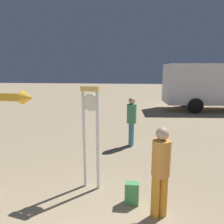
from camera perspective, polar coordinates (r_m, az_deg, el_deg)
standing_clock at (r=4.35m, az=-5.88°, el=-4.68°), size 0.40×0.17×2.22m
arrow_sign at (r=4.47m, az=-27.94°, el=-2.24°), size 1.13×0.32×2.33m
person_near_clock at (r=3.70m, az=13.32°, el=-14.92°), size 0.31×0.31×1.63m
backpack at (r=4.27m, az=5.48°, el=-21.47°), size 0.26×0.21×0.44m
person_distant at (r=6.94m, az=5.43°, el=-1.99°), size 0.32×0.32×1.67m
box_truck_near at (r=14.92m, az=26.13°, el=6.69°), size 6.68×2.97×2.96m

